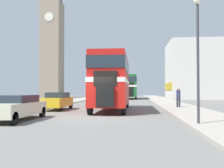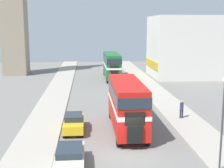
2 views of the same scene
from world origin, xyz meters
The scene contains 10 objects.
ground_plane centered at (0.00, 0.00, 0.00)m, with size 120.00×120.00×0.00m, color slate.
sidewalk_right centered at (6.75, 0.00, 0.06)m, with size 3.50×120.00×0.12m.
sidewalk_left centered at (-6.75, 0.00, 0.06)m, with size 3.50×120.00×0.12m.
double_decker_bus centered at (0.75, 5.54, 2.55)m, with size 2.53×9.49×4.30m.
bus_distant centered at (1.69, 32.94, 2.61)m, with size 2.44×10.47×4.41m.
car_parked_near centered at (-3.83, -1.67, 0.73)m, with size 1.84×4.50×1.37m.
car_parked_mid centered at (-3.85, 5.62, 0.76)m, with size 1.69×4.11×1.46m.
pedestrian_walking centered at (6.52, 8.31, 1.12)m, with size 0.36×0.36×1.76m.
street_lamp centered at (5.52, -2.91, 3.96)m, with size 0.36×0.36×5.86m.
shop_building_block centered at (18.86, 34.52, 5.40)m, with size 19.71×10.71×10.80m.
Camera 2 is at (-2.67, -20.51, 8.92)m, focal length 50.00 mm.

